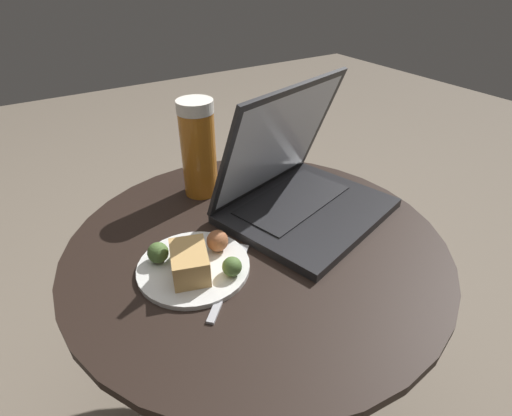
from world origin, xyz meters
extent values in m
plane|color=#726656|center=(0.00, 0.00, 0.00)|extent=(6.00, 6.00, 0.00)
cylinder|color=#9E9EA3|center=(0.00, 0.00, 0.01)|extent=(0.43, 0.43, 0.01)
cylinder|color=#9E9EA3|center=(0.00, 0.00, 0.26)|extent=(0.08, 0.08, 0.50)
cylinder|color=black|center=(0.00, 0.00, 0.52)|extent=(0.70, 0.70, 0.02)
cube|color=#232326|center=(0.14, 0.02, 0.54)|extent=(0.37, 0.33, 0.02)
cube|color=black|center=(0.13, 0.06, 0.55)|extent=(0.27, 0.19, 0.00)
cube|color=#232326|center=(0.11, 0.10, 0.67)|extent=(0.33, 0.18, 0.24)
cube|color=silver|center=(0.11, 0.10, 0.67)|extent=(0.30, 0.16, 0.22)
cylinder|color=#C6701E|center=(-0.01, 0.22, 0.62)|extent=(0.07, 0.07, 0.18)
cylinder|color=white|center=(-0.01, 0.22, 0.73)|extent=(0.08, 0.08, 0.03)
cylinder|color=silver|center=(-0.13, -0.01, 0.53)|extent=(0.19, 0.19, 0.01)
cube|color=tan|center=(-0.14, -0.02, 0.56)|extent=(0.08, 0.10, 0.05)
sphere|color=#4C6B33|center=(-0.18, 0.03, 0.56)|extent=(0.04, 0.04, 0.04)
sphere|color=#4C6B33|center=(-0.09, -0.06, 0.55)|extent=(0.03, 0.03, 0.03)
sphere|color=#9E5B38|center=(-0.08, 0.01, 0.56)|extent=(0.04, 0.04, 0.04)
cube|color=#B2B2B7|center=(-0.12, -0.08, 0.53)|extent=(0.10, 0.10, 0.00)
cube|color=#B2B2B7|center=(-0.05, -0.02, 0.53)|extent=(0.06, 0.06, 0.00)
camera|label=1|loc=(-0.32, -0.50, 0.99)|focal=28.00mm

